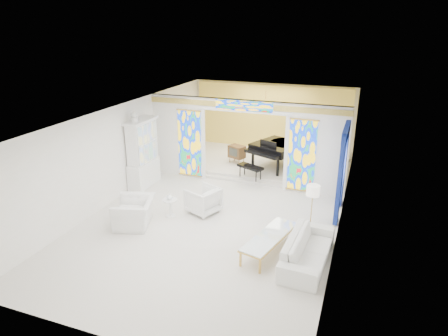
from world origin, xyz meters
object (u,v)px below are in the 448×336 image
at_px(china_cabinet, 143,154).
at_px(grand_piano, 282,148).
at_px(coffee_table, 270,237).
at_px(armchair_right, 203,200).
at_px(tv_console, 237,152).
at_px(armchair_left, 134,212).
at_px(sofa, 308,250).

height_order(china_cabinet, grand_piano, china_cabinet).
xyz_separation_m(coffee_table, grand_piano, (-0.98, 5.72, 0.55)).
distance_m(china_cabinet, armchair_right, 3.13).
bearing_deg(grand_piano, china_cabinet, -121.35).
xyz_separation_m(grand_piano, tv_console, (-1.77, -0.11, -0.33)).
xyz_separation_m(china_cabinet, armchair_right, (2.77, -1.23, -0.77)).
bearing_deg(china_cabinet, grand_piano, 35.51).
bearing_deg(armchair_right, coffee_table, 80.92).
xyz_separation_m(armchair_left, tv_console, (1.19, 5.55, 0.25)).
bearing_deg(armchair_right, grand_piano, -176.72).
bearing_deg(armchair_left, tv_console, 149.12).
height_order(china_cabinet, tv_console, china_cabinet).
bearing_deg(china_cabinet, sofa, -24.80).
height_order(armchair_left, armchair_right, armchair_right).
relative_size(coffee_table, tv_console, 2.99).
xyz_separation_m(china_cabinet, grand_piano, (4.22, 3.01, -0.20)).
xyz_separation_m(sofa, tv_console, (-3.72, 5.75, 0.30)).
relative_size(armchair_left, armchair_right, 1.36).
bearing_deg(coffee_table, grand_piano, 99.69).
relative_size(china_cabinet, sofa, 1.16).
distance_m(grand_piano, tv_console, 1.80).
height_order(coffee_table, tv_console, tv_console).
height_order(armchair_left, sofa, armchair_left).
xyz_separation_m(armchair_left, coffee_table, (3.94, -0.06, 0.03)).
distance_m(china_cabinet, coffee_table, 5.91).
distance_m(china_cabinet, tv_console, 3.84).
relative_size(armchair_left, grand_piano, 0.39).
height_order(armchair_right, coffee_table, armchair_right).
bearing_deg(tv_console, armchair_left, -80.39).
bearing_deg(tv_console, china_cabinet, -108.40).
distance_m(armchair_right, coffee_table, 2.84).
bearing_deg(china_cabinet, armchair_right, -24.03).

